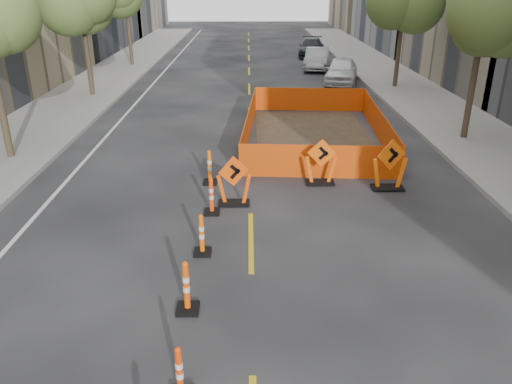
{
  "coord_description": "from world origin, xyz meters",
  "views": [
    {
      "loc": [
        -0.04,
        -6.71,
        5.91
      ],
      "look_at": [
        0.13,
        4.45,
        1.1
      ],
      "focal_mm": 35.0,
      "sensor_mm": 36.0,
      "label": 1
    }
  ],
  "objects_px": {
    "channelizer_4": "(202,234)",
    "parked_car_far": "(311,47)",
    "channelizer_3": "(186,287)",
    "parked_car_mid": "(317,59)",
    "channelizer_2": "(180,373)",
    "chevron_sign_left": "(234,180)",
    "chevron_sign_center": "(321,162)",
    "chevron_sign_right": "(390,164)",
    "channelizer_6": "(210,167)",
    "parked_car_near": "(342,71)",
    "channelizer_5": "(211,196)"
  },
  "relations": [
    {
      "from": "channelizer_4",
      "to": "chevron_sign_left",
      "type": "relative_size",
      "value": 0.69
    },
    {
      "from": "channelizer_3",
      "to": "chevron_sign_center",
      "type": "height_order",
      "value": "chevron_sign_center"
    },
    {
      "from": "channelizer_6",
      "to": "parked_car_near",
      "type": "xyz_separation_m",
      "value": [
        6.82,
        15.9,
        0.22
      ]
    },
    {
      "from": "channelizer_2",
      "to": "channelizer_6",
      "type": "distance_m",
      "value": 8.63
    },
    {
      "from": "channelizer_2",
      "to": "channelizer_4",
      "type": "distance_m",
      "value": 4.32
    },
    {
      "from": "channelizer_2",
      "to": "chevron_sign_left",
      "type": "xyz_separation_m",
      "value": [
        0.63,
        7.04,
        0.25
      ]
    },
    {
      "from": "parked_car_near",
      "to": "parked_car_mid",
      "type": "xyz_separation_m",
      "value": [
        -0.86,
        4.99,
        -0.04
      ]
    },
    {
      "from": "chevron_sign_left",
      "to": "chevron_sign_right",
      "type": "bearing_deg",
      "value": -7.67
    },
    {
      "from": "parked_car_mid",
      "to": "parked_car_near",
      "type": "bearing_deg",
      "value": -69.61
    },
    {
      "from": "chevron_sign_left",
      "to": "parked_car_near",
      "type": "bearing_deg",
      "value": 50.5
    },
    {
      "from": "channelizer_3",
      "to": "chevron_sign_left",
      "type": "xyz_separation_m",
      "value": [
        0.77,
        4.89,
        0.18
      ]
    },
    {
      "from": "channelizer_3",
      "to": "parked_car_far",
      "type": "height_order",
      "value": "parked_car_far"
    },
    {
      "from": "chevron_sign_right",
      "to": "parked_car_near",
      "type": "height_order",
      "value": "chevron_sign_right"
    },
    {
      "from": "channelizer_2",
      "to": "chevron_sign_center",
      "type": "xyz_separation_m",
      "value": [
        3.27,
        8.54,
        0.25
      ]
    },
    {
      "from": "chevron_sign_center",
      "to": "channelizer_3",
      "type": "bearing_deg",
      "value": -109.7
    },
    {
      "from": "channelizer_5",
      "to": "chevron_sign_center",
      "type": "distance_m",
      "value": 3.84
    },
    {
      "from": "chevron_sign_left",
      "to": "chevron_sign_center",
      "type": "height_order",
      "value": "same"
    },
    {
      "from": "channelizer_4",
      "to": "channelizer_6",
      "type": "distance_m",
      "value": 4.32
    },
    {
      "from": "channelizer_3",
      "to": "parked_car_mid",
      "type": "distance_m",
      "value": 28.0
    },
    {
      "from": "chevron_sign_left",
      "to": "channelizer_2",
      "type": "bearing_deg",
      "value": -115.56
    },
    {
      "from": "channelizer_3",
      "to": "channelizer_6",
      "type": "bearing_deg",
      "value": 90.16
    },
    {
      "from": "channelizer_2",
      "to": "channelizer_3",
      "type": "height_order",
      "value": "channelizer_3"
    },
    {
      "from": "channelizer_2",
      "to": "channelizer_3",
      "type": "bearing_deg",
      "value": 93.66
    },
    {
      "from": "channelizer_2",
      "to": "parked_car_far",
      "type": "distance_m",
      "value": 36.27
    },
    {
      "from": "channelizer_4",
      "to": "parked_car_far",
      "type": "distance_m",
      "value": 32.03
    },
    {
      "from": "chevron_sign_center",
      "to": "chevron_sign_right",
      "type": "distance_m",
      "value": 2.04
    },
    {
      "from": "channelizer_6",
      "to": "chevron_sign_left",
      "type": "bearing_deg",
      "value": -63.64
    },
    {
      "from": "channelizer_2",
      "to": "channelizer_4",
      "type": "bearing_deg",
      "value": 90.48
    },
    {
      "from": "channelizer_5",
      "to": "channelizer_6",
      "type": "relative_size",
      "value": 0.97
    },
    {
      "from": "chevron_sign_right",
      "to": "parked_car_near",
      "type": "xyz_separation_m",
      "value": [
        1.41,
        16.44,
        -0.04
      ]
    },
    {
      "from": "channelizer_6",
      "to": "chevron_sign_center",
      "type": "height_order",
      "value": "chevron_sign_center"
    },
    {
      "from": "chevron_sign_left",
      "to": "parked_car_mid",
      "type": "bearing_deg",
      "value": 56.58
    },
    {
      "from": "channelizer_3",
      "to": "chevron_sign_right",
      "type": "xyz_separation_m",
      "value": [
        5.39,
        5.94,
        0.25
      ]
    },
    {
      "from": "parked_car_far",
      "to": "channelizer_6",
      "type": "bearing_deg",
      "value": -95.61
    },
    {
      "from": "channelizer_6",
      "to": "parked_car_far",
      "type": "distance_m",
      "value": 27.84
    },
    {
      "from": "chevron_sign_left",
      "to": "parked_car_far",
      "type": "distance_m",
      "value": 29.22
    },
    {
      "from": "chevron_sign_left",
      "to": "parked_car_far",
      "type": "height_order",
      "value": "chevron_sign_left"
    },
    {
      "from": "chevron_sign_right",
      "to": "chevron_sign_center",
      "type": "bearing_deg",
      "value": 147.89
    },
    {
      "from": "channelizer_5",
      "to": "chevron_sign_left",
      "type": "height_order",
      "value": "chevron_sign_left"
    },
    {
      "from": "channelizer_3",
      "to": "chevron_sign_left",
      "type": "relative_size",
      "value": 0.75
    },
    {
      "from": "channelizer_2",
      "to": "parked_car_near",
      "type": "distance_m",
      "value": 25.42
    },
    {
      "from": "chevron_sign_left",
      "to": "chevron_sign_right",
      "type": "distance_m",
      "value": 4.74
    },
    {
      "from": "chevron_sign_left",
      "to": "parked_car_near",
      "type": "xyz_separation_m",
      "value": [
        6.04,
        17.49,
        0.02
      ]
    },
    {
      "from": "channelizer_6",
      "to": "parked_car_mid",
      "type": "height_order",
      "value": "parked_car_mid"
    },
    {
      "from": "channelizer_4",
      "to": "parked_car_far",
      "type": "height_order",
      "value": "parked_car_far"
    },
    {
      "from": "channelizer_6",
      "to": "chevron_sign_center",
      "type": "xyz_separation_m",
      "value": [
        3.42,
        -0.09,
        0.19
      ]
    },
    {
      "from": "parked_car_near",
      "to": "channelizer_3",
      "type": "bearing_deg",
      "value": -93.01
    },
    {
      "from": "channelizer_5",
      "to": "chevron_sign_center",
      "type": "xyz_separation_m",
      "value": [
        3.22,
        2.07,
        0.21
      ]
    },
    {
      "from": "channelizer_4",
      "to": "chevron_sign_left",
      "type": "bearing_deg",
      "value": 76.3
    },
    {
      "from": "parked_car_mid",
      "to": "chevron_sign_left",
      "type": "bearing_deg",
      "value": -92.39
    }
  ]
}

